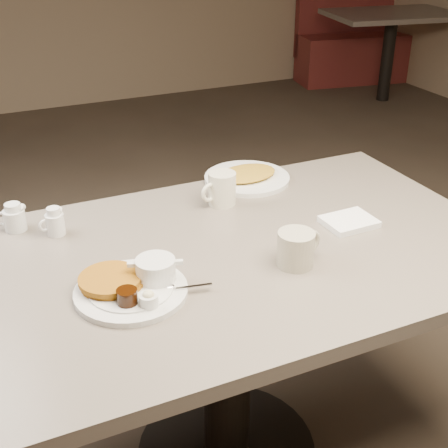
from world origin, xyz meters
name	(u,v)px	position (x,y,z in m)	size (l,w,h in m)	color
diner_table	(227,304)	(0.00, 0.00, 0.58)	(1.50, 0.90, 0.75)	slate
main_plate	(133,284)	(-0.28, -0.08, 0.77)	(0.35, 0.34, 0.07)	silver
coffee_mug_near	(297,248)	(0.13, -0.13, 0.80)	(0.14, 0.11, 0.09)	#B4AF97
napkin	(349,222)	(0.38, -0.01, 0.76)	(0.14, 0.12, 0.02)	white
coffee_mug_far	(221,189)	(0.10, 0.26, 0.80)	(0.13, 0.10, 0.10)	#EBE6CB
creamer_left	(55,222)	(-0.39, 0.28, 0.79)	(0.08, 0.06, 0.08)	white
creamer_right	(14,218)	(-0.49, 0.35, 0.79)	(0.09, 0.07, 0.08)	silver
hash_plate	(247,177)	(0.25, 0.39, 0.76)	(0.32, 0.32, 0.04)	white
booth_back_right	(356,39)	(3.04, 3.65, 0.41)	(1.26, 1.41, 1.12)	maroon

